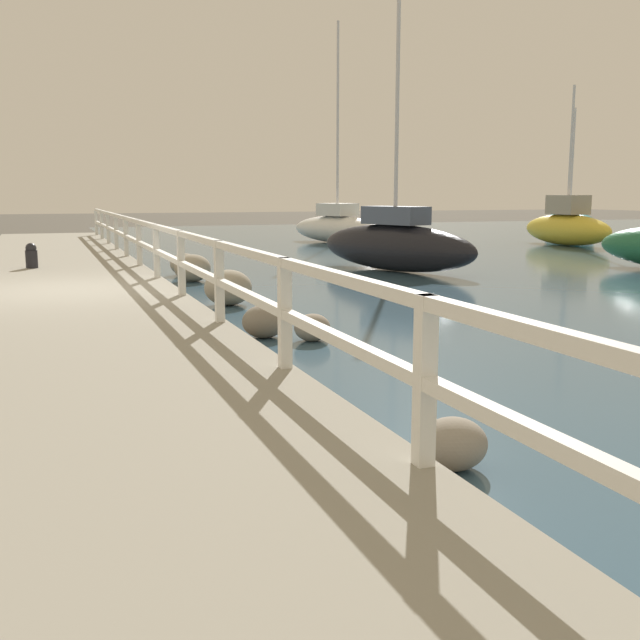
{
  "coord_description": "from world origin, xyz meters",
  "views": [
    {
      "loc": [
        -0.32,
        -12.22,
        1.79
      ],
      "look_at": [
        3.4,
        -2.22,
        -0.01
      ],
      "focal_mm": 42.0,
      "sensor_mm": 36.0,
      "label": 1
    }
  ],
  "objects_px": {
    "mooring_bollard": "(31,256)",
    "sailboat_teal": "(569,221)",
    "sailboat_yellow": "(567,226)",
    "sailboat_white": "(337,227)",
    "sailboat_black": "(395,244)"
  },
  "relations": [
    {
      "from": "mooring_bollard",
      "to": "sailboat_black",
      "type": "distance_m",
      "value": 7.94
    },
    {
      "from": "mooring_bollard",
      "to": "sailboat_black",
      "type": "height_order",
      "value": "sailboat_black"
    },
    {
      "from": "sailboat_teal",
      "to": "sailboat_yellow",
      "type": "bearing_deg",
      "value": -108.61
    },
    {
      "from": "sailboat_yellow",
      "to": "sailboat_white",
      "type": "height_order",
      "value": "sailboat_white"
    },
    {
      "from": "sailboat_black",
      "to": "sailboat_white",
      "type": "bearing_deg",
      "value": 57.09
    },
    {
      "from": "mooring_bollard",
      "to": "sailboat_teal",
      "type": "bearing_deg",
      "value": 27.17
    },
    {
      "from": "sailboat_black",
      "to": "sailboat_teal",
      "type": "bearing_deg",
      "value": 20.59
    },
    {
      "from": "mooring_bollard",
      "to": "sailboat_white",
      "type": "distance_m",
      "value": 14.22
    },
    {
      "from": "sailboat_black",
      "to": "sailboat_yellow",
      "type": "bearing_deg",
      "value": 12.94
    },
    {
      "from": "sailboat_yellow",
      "to": "sailboat_white",
      "type": "xyz_separation_m",
      "value": [
        -7.03,
        4.06,
        -0.07
      ]
    },
    {
      "from": "sailboat_black",
      "to": "sailboat_white",
      "type": "distance_m",
      "value": 10.26
    },
    {
      "from": "mooring_bollard",
      "to": "sailboat_teal",
      "type": "xyz_separation_m",
      "value": [
        22.26,
        11.42,
        0.04
      ]
    },
    {
      "from": "sailboat_yellow",
      "to": "sailboat_teal",
      "type": "xyz_separation_m",
      "value": [
        4.78,
        5.84,
        -0.06
      ]
    },
    {
      "from": "mooring_bollard",
      "to": "sailboat_yellow",
      "type": "height_order",
      "value": "sailboat_yellow"
    },
    {
      "from": "sailboat_yellow",
      "to": "sailboat_white",
      "type": "bearing_deg",
      "value": 149.55
    }
  ]
}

